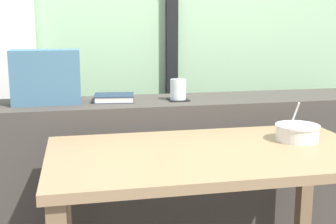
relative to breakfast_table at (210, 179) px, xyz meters
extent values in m
cube|color=black|center=(0.10, 1.17, 0.68)|extent=(0.07, 0.05, 2.60)
cube|color=#423D38|center=(-0.04, 0.63, -0.21)|extent=(2.80, 0.38, 0.83)
cube|color=#826849|center=(0.56, 0.28, -0.27)|extent=(0.06, 0.06, 0.70)
cube|color=#997A56|center=(0.00, 0.00, 0.10)|extent=(1.23, 0.67, 0.03)
cube|color=black|center=(0.01, 0.60, 0.21)|extent=(0.10, 0.10, 0.00)
cylinder|color=white|center=(0.01, 0.60, 0.26)|extent=(0.08, 0.08, 0.10)
cylinder|color=#CC4C38|center=(0.01, 0.60, 0.25)|extent=(0.07, 0.07, 0.07)
cube|color=#1E2D47|center=(-0.31, 0.65, 0.20)|extent=(0.21, 0.18, 0.00)
cube|color=silver|center=(-0.31, 0.65, 0.22)|extent=(0.20, 0.17, 0.03)
cube|color=#1E2D47|center=(-0.31, 0.65, 0.23)|extent=(0.21, 0.18, 0.00)
cube|color=#1E2D47|center=(-0.40, 0.66, 0.22)|extent=(0.02, 0.16, 0.03)
cube|color=#426B84|center=(-0.63, 0.63, 0.33)|extent=(0.32, 0.14, 0.26)
cylinder|color=silver|center=(0.39, 0.06, 0.15)|extent=(0.17, 0.17, 0.07)
cylinder|color=silver|center=(0.39, 0.06, 0.18)|extent=(0.18, 0.18, 0.01)
cylinder|color=brown|center=(0.39, 0.06, 0.14)|extent=(0.15, 0.15, 0.05)
cylinder|color=silver|center=(0.38, 0.09, 0.21)|extent=(0.02, 0.11, 0.14)
ellipsoid|color=silver|center=(0.38, 0.11, 0.16)|extent=(0.03, 0.05, 0.01)
camera|label=1|loc=(-0.49, -1.56, 0.59)|focal=47.55mm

